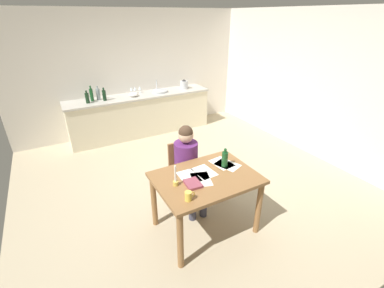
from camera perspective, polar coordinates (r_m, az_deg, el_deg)
name	(u,v)px	position (r m, az deg, el deg)	size (l,w,h in m)	color
ground_plane	(189,182)	(4.39, -0.69, -8.17)	(5.20, 5.20, 0.04)	tan
wall_back	(133,73)	(6.15, -12.74, 14.79)	(5.20, 0.12, 2.60)	silver
wall_right	(311,84)	(5.48, 24.46, 11.76)	(0.12, 5.20, 2.60)	silver
kitchen_counter	(142,114)	(6.04, -10.91, 6.36)	(3.14, 0.64, 0.90)	beige
dining_table	(206,185)	(3.14, 3.02, -8.95)	(1.18, 0.86, 0.78)	olive
chair_at_table	(184,170)	(3.74, -1.79, -5.60)	(0.43, 0.43, 0.88)	olive
person_seated	(188,163)	(3.52, -0.86, -4.17)	(0.34, 0.60, 1.19)	#592666
coffee_mug	(189,196)	(2.69, -0.74, -11.22)	(0.11, 0.07, 0.10)	#F2CC4C
candlestick	(176,180)	(2.89, -3.60, -7.82)	(0.06, 0.06, 0.25)	gold
book_magazine	(193,184)	(2.92, 0.18, -8.61)	(0.16, 0.20, 0.03)	#8C3F4F
paper_letter	(204,172)	(3.15, 2.68, -6.05)	(0.21, 0.30, 0.00)	white
paper_bill	(227,165)	(3.32, 7.72, -4.49)	(0.21, 0.30, 0.00)	white
paper_envelope	(189,177)	(3.06, -0.67, -7.09)	(0.21, 0.30, 0.00)	white
paper_receipt	(201,179)	(3.02, 2.01, -7.65)	(0.21, 0.30, 0.00)	white
paper_notice	(222,163)	(3.34, 6.50, -4.16)	(0.21, 0.30, 0.00)	white
wine_bottle_on_table	(225,159)	(3.24, 7.17, -3.23)	(0.08, 0.08, 0.24)	#194C23
sink_unit	(159,91)	(6.05, -7.08, 11.37)	(0.36, 0.36, 0.24)	#B2B7BC
bottle_oil	(87,98)	(5.58, -21.83, 9.30)	(0.07, 0.07, 0.25)	black
bottle_vinegar	(91,95)	(5.69, -21.02, 10.01)	(0.07, 0.07, 0.31)	#194C23
bottle_wine_red	(98,94)	(5.74, -19.74, 10.20)	(0.07, 0.07, 0.28)	#8C999E
bottle_sauce	(104,95)	(5.64, -18.53, 10.04)	(0.07, 0.07, 0.26)	black
mixing_bowl	(134,94)	(5.79, -12.60, 10.48)	(0.20, 0.20, 0.09)	white
stovetop_kettle	(184,84)	(6.28, -1.75, 12.81)	(0.18, 0.18, 0.22)	#B7BABF
wine_glass_near_sink	(140,88)	(6.03, -11.28, 11.86)	(0.07, 0.07, 0.15)	silver
wine_glass_by_kettle	(135,89)	(6.00, -12.31, 11.69)	(0.07, 0.07, 0.15)	silver
wine_glass_back_left	(131,89)	(5.98, -13.07, 11.56)	(0.07, 0.07, 0.15)	silver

